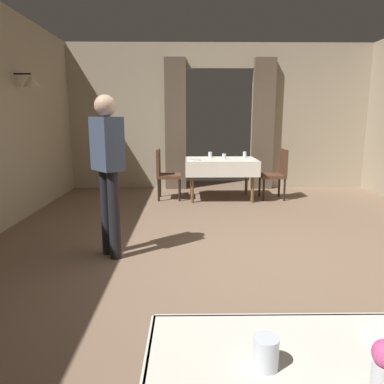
{
  "coord_description": "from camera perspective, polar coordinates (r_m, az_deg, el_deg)",
  "views": [
    {
      "loc": [
        -0.68,
        -3.56,
        1.48
      ],
      "look_at": [
        -0.63,
        0.44,
        0.66
      ],
      "focal_mm": 33.59,
      "sensor_mm": 36.0,
      "label": 1
    }
  ],
  "objects": [
    {
      "name": "flower_vase_near",
      "position": [
        1.13,
        28.21,
        -23.9
      ],
      "size": [
        0.07,
        0.07,
        0.19
      ],
      "color": "silver",
      "rests_on": "dining_table_near"
    },
    {
      "name": "chair_mid_right",
      "position": [
        6.87,
        13.32,
        3.18
      ],
      "size": [
        0.44,
        0.44,
        0.93
      ],
      "color": "black",
      "rests_on": "ground"
    },
    {
      "name": "glass_mid_d",
      "position": [
        7.0,
        8.37,
        5.92
      ],
      "size": [
        0.07,
        0.07,
        0.11
      ],
      "primitive_type": "cylinder",
      "color": "silver",
      "rests_on": "dining_table_mid"
    },
    {
      "name": "plate_mid_c",
      "position": [
        6.47,
        0.45,
        5.13
      ],
      "size": [
        0.23,
        0.23,
        0.01
      ],
      "primitive_type": "cylinder",
      "color": "white",
      "rests_on": "dining_table_mid"
    },
    {
      "name": "glass_mid_b",
      "position": [
        6.64,
        5.12,
        5.66
      ],
      "size": [
        0.07,
        0.07,
        0.1
      ],
      "primitive_type": "cylinder",
      "color": "silver",
      "rests_on": "dining_table_mid"
    },
    {
      "name": "chair_mid_left",
      "position": [
        6.68,
        -4.33,
        3.23
      ],
      "size": [
        0.44,
        0.44,
        0.93
      ],
      "color": "black",
      "rests_on": "ground"
    },
    {
      "name": "glass_mid_a",
      "position": [
        6.94,
        2.91,
        5.95
      ],
      "size": [
        0.07,
        0.07,
        0.11
      ],
      "primitive_type": "cylinder",
      "color": "silver",
      "rests_on": "dining_table_mid"
    },
    {
      "name": "glass_near_b",
      "position": [
        1.19,
        11.66,
        -23.69
      ],
      "size": [
        0.08,
        0.08,
        0.1
      ],
      "primitive_type": "cylinder",
      "color": "silver",
      "rests_on": "dining_table_near"
    },
    {
      "name": "wall_back",
      "position": [
        7.77,
        4.32,
        11.86
      ],
      "size": [
        6.4,
        0.27,
        3.0
      ],
      "color": "tan",
      "rests_on": "ground"
    },
    {
      "name": "person_waiter_by_doorway",
      "position": [
        3.87,
        -13.22,
        4.47
      ],
      "size": [
        0.4,
        0.42,
        1.72
      ],
      "color": "black",
      "rests_on": "ground"
    },
    {
      "name": "ground",
      "position": [
        3.92,
        9.44,
        -10.8
      ],
      "size": [
        10.08,
        10.08,
        0.0
      ],
      "primitive_type": "plane",
      "color": "#7A604C"
    },
    {
      "name": "dining_table_mid",
      "position": [
        6.7,
        4.62,
        4.42
      ],
      "size": [
        1.31,
        0.92,
        0.75
      ],
      "color": "brown",
      "rests_on": "ground"
    }
  ]
}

